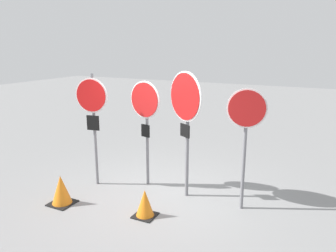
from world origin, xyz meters
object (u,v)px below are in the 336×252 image
stop_sign_0 (92,107)px  stop_sign_2 (186,107)px  stop_sign_3 (246,121)px  traffic_cone_0 (145,203)px  stop_sign_1 (145,109)px  traffic_cone_1 (61,190)px

stop_sign_0 → stop_sign_2: (1.94, 0.35, 0.10)m
stop_sign_0 → stop_sign_3: stop_sign_0 is taller
stop_sign_0 → traffic_cone_0: (1.64, -0.70, -1.48)m
stop_sign_3 → stop_sign_0: bearing=172.1°
stop_sign_1 → traffic_cone_0: stop_sign_1 is taller
stop_sign_0 → stop_sign_2: size_ratio=0.96×
stop_sign_0 → stop_sign_2: 1.98m
stop_sign_3 → traffic_cone_1: 3.67m
traffic_cone_0 → traffic_cone_1: (-1.66, -0.31, 0.04)m
traffic_cone_1 → stop_sign_3: bearing=23.0°
stop_sign_3 → stop_sign_1: bearing=161.6°
traffic_cone_1 → traffic_cone_0: bearing=10.5°
stop_sign_3 → traffic_cone_0: stop_sign_3 is taller
stop_sign_0 → stop_sign_3: 3.12m
traffic_cone_1 → stop_sign_1: bearing=56.4°
stop_sign_1 → traffic_cone_0: (0.67, -1.19, -1.42)m
stop_sign_0 → traffic_cone_1: (-0.02, -1.01, -1.44)m
stop_sign_1 → traffic_cone_0: 1.97m
stop_sign_1 → stop_sign_2: (0.97, -0.14, 0.16)m
stop_sign_0 → traffic_cone_1: bearing=-100.2°
stop_sign_0 → traffic_cone_1: stop_sign_0 is taller
stop_sign_0 → stop_sign_1: bearing=17.6°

